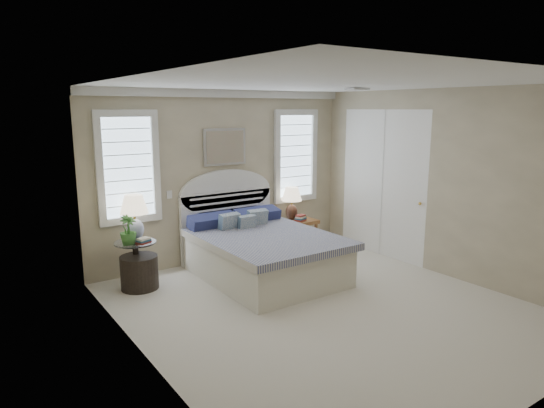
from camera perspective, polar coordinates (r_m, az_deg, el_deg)
The scene contains 21 objects.
floor at distance 6.15m, azimuth 6.25°, elevation -12.02°, with size 4.50×5.00×0.01m, color silver.
ceiling at distance 5.66m, azimuth 6.84°, elevation 13.99°, with size 4.50×5.00×0.01m, color white.
wall_back at distance 7.79m, azimuth -5.62°, elevation 3.27°, with size 4.50×0.02×2.70m, color tan.
wall_left at distance 4.63m, azimuth -15.06°, elevation -2.51°, with size 0.02×5.00×2.70m, color tan.
wall_right at distance 7.41m, azimuth 19.81°, elevation 2.25°, with size 0.02×5.00×2.70m, color tan.
crown_molding at distance 7.68m, azimuth -5.66°, elevation 12.81°, with size 4.50×0.08×0.12m, color silver.
hvac_vent at distance 7.06m, azimuth 9.97°, elevation 13.17°, with size 0.30×0.20×0.02m, color #B2B2B2.
switch_plate at distance 7.40m, azimuth -11.98°, elevation 1.09°, with size 0.08×0.01×0.12m, color silver.
window_left at distance 7.12m, azimuth -16.58°, elevation 4.15°, with size 0.90×0.06×1.60m, color silver.
window_right at distance 8.50m, azimuth 2.74°, elevation 5.67°, with size 0.90×0.06×1.60m, color silver.
painting at distance 7.70m, azimuth -5.54°, elevation 6.70°, with size 0.74×0.04×0.58m, color silver.
closet_door at distance 8.16m, azimuth 12.84°, elevation 2.34°, with size 0.02×1.80×2.40m, color white.
bed at distance 7.11m, azimuth -1.39°, elevation -5.40°, with size 1.72×2.28×1.47m.
side_table_left at distance 6.94m, azimuth -15.70°, elevation -6.25°, with size 0.56×0.56×0.63m.
nightstand_right at distance 8.39m, azimuth 3.48°, elevation -2.84°, with size 0.50×0.40×0.53m.
floor_pot at distance 6.88m, azimuth -15.34°, elevation -7.75°, with size 0.50×0.50×0.46m, color black.
lamp_left at distance 6.92m, azimuth -15.90°, elevation -0.92°, with size 0.46×0.46×0.63m.
lamp_right at distance 8.33m, azimuth 2.33°, elevation 0.53°, with size 0.39×0.39×0.57m.
potted_plant at distance 6.72m, azimuth -16.59°, elevation -2.95°, with size 0.22×0.22×0.40m, color #3D722D.
books_left at distance 6.76m, azimuth -14.87°, elevation -4.20°, with size 0.22×0.19×0.07m.
books_right at distance 8.28m, azimuth 3.38°, elevation -1.66°, with size 0.22×0.19×0.10m.
Camera 1 is at (-3.72, -4.26, 2.41)m, focal length 32.00 mm.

